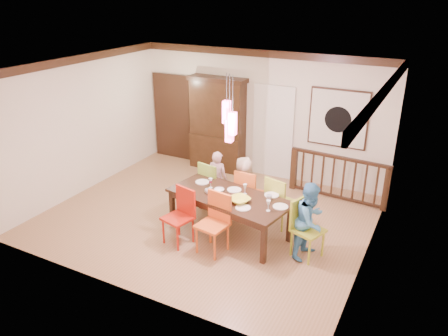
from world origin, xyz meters
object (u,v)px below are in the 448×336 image
at_px(balustrade, 338,177).
at_px(person_end_right, 310,220).
at_px(dining_table, 229,200).
at_px(chair_far_left, 214,181).
at_px(china_hutch, 218,124).
at_px(person_far_left, 217,179).
at_px(person_far_mid, 244,186).
at_px(chair_end_right, 309,226).

relative_size(balustrade, person_end_right, 1.60).
bearing_deg(person_end_right, dining_table, 101.58).
relative_size(chair_far_left, china_hutch, 0.44).
bearing_deg(person_far_left, china_hutch, -64.79).
bearing_deg(dining_table, china_hutch, 132.32).
bearing_deg(chair_far_left, person_far_left, -106.33).
xyz_separation_m(china_hutch, person_far_left, (0.96, -1.78, -0.54)).
bearing_deg(person_far_mid, chair_far_left, 26.38).
xyz_separation_m(person_far_mid, person_end_right, (1.59, -0.83, 0.07)).
xyz_separation_m(chair_end_right, balustrade, (-0.10, 2.35, -0.07)).
bearing_deg(chair_far_left, chair_end_right, 170.31).
distance_m(dining_table, person_end_right, 1.50).
height_order(chair_far_left, person_far_left, person_far_left).
bearing_deg(person_far_left, chair_far_left, 59.86).
bearing_deg(chair_end_right, china_hutch, 69.30).
bearing_deg(chair_end_right, person_far_mid, 81.22).
distance_m(china_hutch, person_far_left, 2.10).
bearing_deg(chair_far_left, dining_table, 144.68).
height_order(dining_table, balustrade, balustrade).
bearing_deg(person_far_left, person_end_right, 155.26).
bearing_deg(person_far_mid, person_end_right, 175.88).
height_order(balustrade, person_end_right, person_end_right).
relative_size(dining_table, balustrade, 1.11).
height_order(person_far_left, person_far_mid, person_far_left).
relative_size(chair_end_right, person_far_mid, 0.85).
xyz_separation_m(china_hutch, balustrade, (3.04, -0.35, -0.63)).
relative_size(chair_end_right, person_end_right, 0.76).
distance_m(dining_table, chair_far_left, 1.06).
distance_m(china_hutch, balustrade, 3.12).
distance_m(dining_table, balustrade, 2.68).
distance_m(chair_far_left, chair_end_right, 2.37).
xyz_separation_m(balustrade, person_far_mid, (-1.48, -1.48, 0.09)).
height_order(chair_end_right, person_end_right, person_end_right).
bearing_deg(person_far_left, person_far_mid, 172.69).
xyz_separation_m(china_hutch, person_far_mid, (1.56, -1.83, -0.54)).
bearing_deg(balustrade, person_end_right, -83.11).
relative_size(dining_table, chair_end_right, 2.32).
xyz_separation_m(china_hutch, person_end_right, (3.15, -2.66, -0.47)).
height_order(chair_far_left, china_hutch, china_hutch).
relative_size(balustrade, person_far_left, 1.78).
xyz_separation_m(dining_table, person_far_left, (-0.69, 0.84, -0.08)).
xyz_separation_m(chair_far_left, china_hutch, (-0.92, 1.86, 0.56)).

